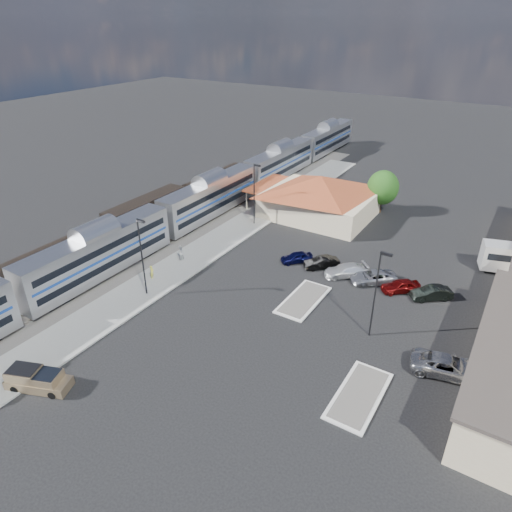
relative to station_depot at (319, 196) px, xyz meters
The scene contains 22 objects.
ground 24.63m from the station_depot, 79.24° to the right, with size 280.00×280.00×0.00m, color black.
railbed 23.14m from the station_depot, 135.78° to the right, with size 16.00×100.00×0.12m, color #4C4944.
platform 19.71m from the station_depot, 112.45° to the right, with size 5.50×92.00×0.18m, color gray.
passenger_train 16.14m from the station_depot, 146.37° to the right, with size 3.00×104.00×5.55m.
freight_cars 25.38m from the station_depot, 140.05° to the right, with size 2.80×46.00×4.00m.
station_depot is the anchor object (origin of this frame).
traffic_island_south 23.80m from the station_depot, 68.74° to the right, with size 3.30×7.50×0.21m.
traffic_island_north 37.12m from the station_depot, 59.88° to the right, with size 3.30×7.50×0.21m.
lamp_plat_s 30.74m from the station_depot, 101.94° to the right, with size 1.08×0.25×9.00m.
lamp_plat_n 10.45m from the station_depot, 128.41° to the right, with size 1.08×0.25×9.00m.
lamp_lot 29.30m from the station_depot, 55.24° to the right, with size 1.08×0.25×9.00m.
tree_depot 9.69m from the station_depot, 38.43° to the left, with size 4.71×4.71×6.63m.
pickup_truck 45.18m from the station_depot, 95.01° to the right, with size 5.52×3.63×1.79m.
suv 35.14m from the station_depot, 47.00° to the right, with size 2.79×6.06×1.68m, color #919398.
person_a 28.55m from the station_depot, 106.64° to the right, with size 0.57×0.38×1.57m, color #E2DF46.
person_b 23.71m from the station_depot, 110.58° to the right, with size 0.92×0.72×1.89m, color silver.
parked_car_a 15.55m from the station_depot, 74.89° to the right, with size 1.58×3.92×1.33m, color #0B0C39.
parked_car_b 16.39m from the station_depot, 63.63° to the right, with size 1.49×4.26×1.40m, color black.
parked_car_c 18.27m from the station_depot, 54.94° to the right, with size 2.06×5.06×1.47m, color white.
parked_car_d 20.04m from the station_depot, 46.88° to the right, with size 2.39×5.19×1.44m, color #989AA0.
parked_car_e 22.54m from the station_depot, 41.42° to the right, with size 1.70×4.24×1.44m, color maroon.
parked_car_f 24.84m from the station_depot, 35.99° to the right, with size 1.53×4.40×1.45m, color black.
Camera 1 is at (21.22, -35.23, 27.14)m, focal length 32.00 mm.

